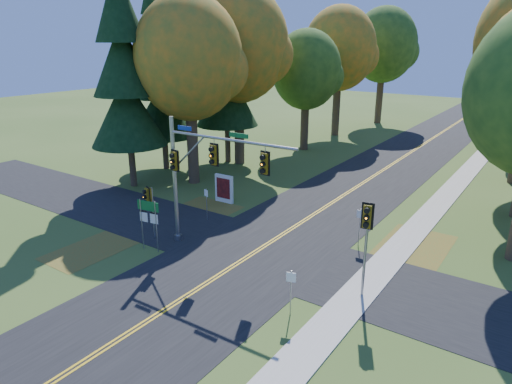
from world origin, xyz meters
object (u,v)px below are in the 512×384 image
Objects in this scene: traffic_mast at (201,168)px; route_sign_cluster at (149,215)px; info_kiosk at (224,189)px; east_signal_pole at (367,227)px.

route_sign_cluster is at bearing -141.47° from traffic_mast.
traffic_mast reaches higher than info_kiosk.
route_sign_cluster is 1.45× the size of info_kiosk.
info_kiosk is (-3.67, 6.45, -3.53)m from traffic_mast.
traffic_mast is at bearing 169.51° from east_signal_pole.
east_signal_pole is 14.44m from info_kiosk.
traffic_mast reaches higher than east_signal_pole.
traffic_mast is 3.77m from route_sign_cluster.
east_signal_pole is 11.47m from route_sign_cluster.
route_sign_cluster is at bearing -81.87° from info_kiosk.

